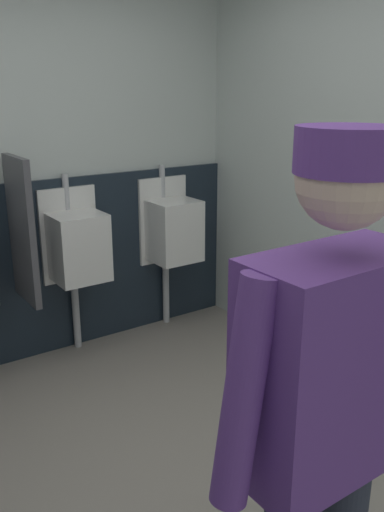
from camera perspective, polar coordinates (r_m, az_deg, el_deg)
The scene contains 6 objects.
wall_back at distance 3.64m, azimuth -19.60°, elevation 10.76°, with size 3.89×0.12×2.85m, color silver.
wainscot_band_back at distance 3.74m, azimuth -18.02°, elevation -1.89°, with size 3.29×0.03×1.21m, color #19232D.
urinal_middle at distance 3.68m, azimuth -12.08°, elevation 1.08°, with size 0.40×0.34×1.24m.
urinal_right at distance 4.01m, azimuth -2.19°, elevation 2.82°, with size 0.40×0.34×1.24m.
privacy_divider_panel at distance 3.45m, azimuth -17.52°, elevation 2.55°, with size 0.04×0.40×0.90m, color #4C4C51.
person at distance 1.48m, azimuth 14.36°, elevation -14.34°, with size 0.70×0.60×1.70m.
Camera 1 is at (-0.96, -1.67, 1.79)m, focal length 37.98 mm.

